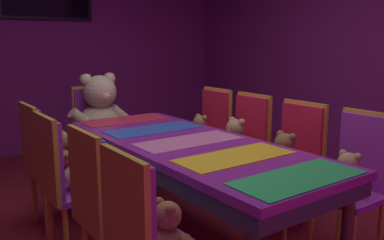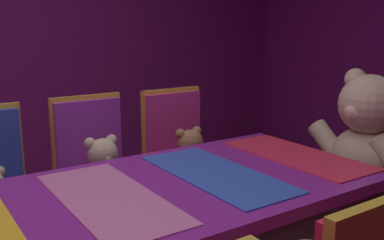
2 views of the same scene
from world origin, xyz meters
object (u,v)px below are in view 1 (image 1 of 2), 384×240
teddy_left_0 (168,231)px  chair_left_1 (100,198)px  chair_left_0 (141,235)px  chair_right_1 (296,152)px  teddy_right_3 (200,131)px  king_teddy_bear (101,112)px  throne_chair (95,123)px  chair_right_2 (247,138)px  chair_left_3 (42,154)px  chair_right_3 (211,128)px  teddy_left_1 (124,197)px  chair_right_0 (360,170)px  banquet_table (189,153)px  chair_left_2 (60,173)px  teddy_right_0 (347,176)px  teddy_right_2 (234,139)px  teddy_right_1 (284,155)px  teddy_left_2 (82,168)px  teddy_left_3 (61,151)px

teddy_left_0 → chair_left_1: (-0.12, 0.52, 0.02)m
chair_left_0 → chair_right_1: (1.65, 0.52, 0.00)m
teddy_right_3 → king_teddy_bear: bearing=-46.0°
chair_left_1 → throne_chair: (0.81, 2.01, 0.00)m
chair_left_0 → chair_right_2: size_ratio=1.00×
chair_left_3 → chair_right_2: size_ratio=1.00×
teddy_left_0 → chair_left_3: bearing=94.0°
chair_left_0 → king_teddy_bear: bearing=70.4°
chair_left_0 → chair_right_3: size_ratio=1.00×
teddy_left_0 → teddy_left_1: (0.03, 0.52, -0.00)m
chair_left_0 → chair_right_0: bearing=-0.8°
chair_left_3 → banquet_table: bearing=-44.9°
chair_left_2 → king_teddy_bear: (0.84, 1.27, 0.15)m
teddy_right_0 → teddy_left_0: bearing=-0.9°
chair_left_2 → chair_right_3: 1.77m
chair_left_3 → chair_right_1: size_ratio=1.00×
teddy_right_2 → chair_left_3: bearing=-19.0°
teddy_left_0 → chair_left_3: (-0.11, 1.62, 0.02)m
chair_right_0 → chair_right_3: size_ratio=1.00×
king_teddy_bear → teddy_right_1: bearing=20.1°
teddy_left_0 → teddy_right_3: 2.14m
teddy_right_1 → chair_right_3: chair_right_3 is taller
chair_left_2 → chair_left_3: 0.54m
teddy_left_2 → chair_right_1: chair_right_1 is taller
teddy_right_0 → chair_left_0: bearing=-0.9°
teddy_left_2 → teddy_right_0: teddy_left_2 is taller
teddy_left_0 → teddy_left_1: teddy_left_0 is taller
chair_left_3 → chair_right_1: bearing=-34.1°
chair_right_0 → chair_right_3: same height
chair_right_2 → teddy_right_3: (-0.14, 0.52, -0.02)m
teddy_left_1 → chair_left_2: size_ratio=0.29×
banquet_table → chair_left_3: chair_left_3 is taller
chair_right_3 → throne_chair: same height
chair_right_0 → chair_right_1: bearing=-90.4°
chair_left_2 → king_teddy_bear: 1.53m
chair_left_1 → chair_right_1: 1.63m
chair_left_0 → teddy_left_0: chair_left_0 is taller
teddy_left_2 → chair_right_1: size_ratio=0.36×
chair_left_1 → teddy_right_0: chair_left_1 is taller
chair_right_3 → teddy_left_0: bearing=46.6°
teddy_left_1 → teddy_right_2: bearing=23.4°
chair_right_0 → chair_right_2: 1.13m
chair_left_2 → teddy_left_3: chair_left_2 is taller
chair_left_0 → chair_left_1: size_ratio=1.00×
teddy_left_1 → teddy_right_3: (1.37, 1.11, 0.01)m
chair_left_2 → teddy_left_2: size_ratio=2.81×
chair_right_3 → chair_left_1: bearing=33.9°
chair_left_1 → banquet_table: bearing=20.3°
king_teddy_bear → chair_right_3: bearing=49.3°
chair_right_1 → throne_chair: 2.16m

